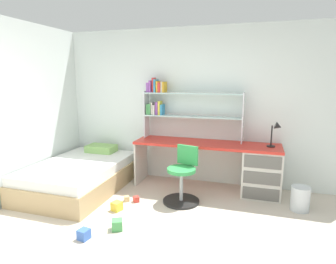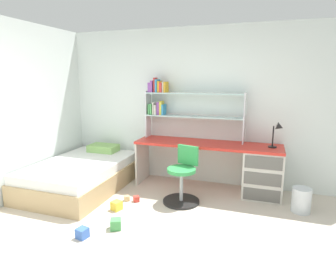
# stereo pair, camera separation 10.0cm
# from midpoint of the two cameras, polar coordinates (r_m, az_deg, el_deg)

# --- Properties ---
(room_shell) EXTENTS (5.43, 5.79, 2.55)m
(room_shell) POSITION_cam_midpoint_polar(r_m,az_deg,el_deg) (4.06, -16.15, 3.78)
(room_shell) COLOR silver
(room_shell) RESTS_ON ground_plane
(desk) EXTENTS (2.24, 0.58, 0.75)m
(desk) POSITION_cam_midpoint_polar(r_m,az_deg,el_deg) (4.47, 14.72, -6.71)
(desk) COLOR red
(desk) RESTS_ON ground_plane
(bookshelf_hutch) EXTENTS (1.61, 0.22, 1.00)m
(bookshelf_hutch) POSITION_cam_midpoint_polar(r_m,az_deg,el_deg) (4.64, 1.26, 5.69)
(bookshelf_hutch) COLOR silver
(bookshelf_hutch) RESTS_ON desk
(desk_lamp) EXTENTS (0.20, 0.17, 0.38)m
(desk_lamp) POSITION_cam_midpoint_polar(r_m,az_deg,el_deg) (4.33, 20.38, 0.30)
(desk_lamp) COLOR black
(desk_lamp) RESTS_ON desk
(swivel_chair) EXTENTS (0.52, 0.52, 0.79)m
(swivel_chair) POSITION_cam_midpoint_polar(r_m,az_deg,el_deg) (4.08, 2.19, -9.71)
(swivel_chair) COLOR black
(swivel_chair) RESTS_ON ground_plane
(bed_platform) EXTENTS (1.23, 1.84, 0.56)m
(bed_platform) POSITION_cam_midpoint_polar(r_m,az_deg,el_deg) (4.76, -17.77, -8.32)
(bed_platform) COLOR tan
(bed_platform) RESTS_ON ground_plane
(waste_bin) EXTENTS (0.25, 0.25, 0.33)m
(waste_bin) POSITION_cam_midpoint_polar(r_m,az_deg,el_deg) (4.24, 24.43, -12.10)
(waste_bin) COLOR silver
(waste_bin) RESTS_ON ground_plane
(toy_block_natural_0) EXTENTS (0.10, 0.10, 0.07)m
(toy_block_natural_0) POSITION_cam_midpoint_polar(r_m,az_deg,el_deg) (4.23, -9.02, -13.11)
(toy_block_natural_0) COLOR tan
(toy_block_natural_0) RESTS_ON ground_plane
(toy_block_green_1) EXTENTS (0.16, 0.16, 0.12)m
(toy_block_green_1) POSITION_cam_midpoint_polar(r_m,az_deg,el_deg) (3.53, -11.03, -17.86)
(toy_block_green_1) COLOR #479E51
(toy_block_green_1) RESTS_ON ground_plane
(toy_block_red_2) EXTENTS (0.11, 0.11, 0.08)m
(toy_block_red_2) POSITION_cam_midpoint_polar(r_m,az_deg,el_deg) (4.19, -7.12, -13.28)
(toy_block_red_2) COLOR red
(toy_block_red_2) RESTS_ON ground_plane
(toy_block_blue_3) EXTENTS (0.13, 0.13, 0.11)m
(toy_block_blue_3) POSITION_cam_midpoint_polar(r_m,az_deg,el_deg) (3.45, -17.42, -19.04)
(toy_block_blue_3) COLOR #3860B7
(toy_block_blue_3) RESTS_ON ground_plane
(toy_block_yellow_4) EXTENTS (0.15, 0.15, 0.12)m
(toy_block_yellow_4) POSITION_cam_midpoint_polar(r_m,az_deg,el_deg) (3.98, -10.99, -14.43)
(toy_block_yellow_4) COLOR gold
(toy_block_yellow_4) RESTS_ON ground_plane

